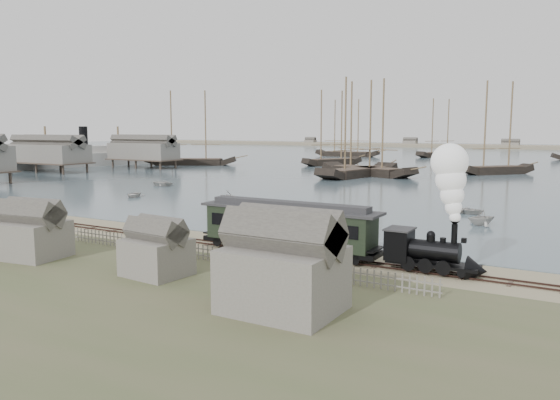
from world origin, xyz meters
The scene contains 27 objects.
ground centered at (0.00, 0.00, 0.00)m, with size 600.00×600.00×0.00m, color tan.
harbor_water centered at (0.00, 170.00, 0.03)m, with size 600.00×336.00×0.06m, color #465A64.
rail_track centered at (0.00, -2.00, 0.04)m, with size 120.00×1.80×0.16m.
picket_fence_west centered at (-6.50, -7.00, 0.00)m, with size 19.00×0.10×1.20m, color slate, non-canonical shape.
picket_fence_east centered at (12.50, -7.50, 0.00)m, with size 15.00×0.10×1.20m, color slate, non-canonical shape.
shed_left centered at (-10.00, -13.00, 0.00)m, with size 5.00×4.00×4.10m, color slate, non-canonical shape.
shed_mid centered at (2.00, -12.00, 0.00)m, with size 4.00×3.50×3.60m, color slate, non-canonical shape.
shed_right centered at (13.00, -14.00, 0.00)m, with size 6.00×5.00×5.10m, color slate, non-canonical shape.
western_wharf centered at (-76.00, 40.00, 4.06)m, with size 36.00×56.00×8.00m, color slate, non-canonical shape.
far_spit centered at (0.00, 250.00, 0.00)m, with size 500.00×20.00×1.80m, color tan.
locomotive centered at (18.68, -2.00, 3.97)m, with size 6.88×2.57×8.57m.
passenger_coach centered at (6.58, -2.00, 2.30)m, with size 15.06×2.90×3.66m.
beached_dinghy centered at (-11.21, 1.02, 0.36)m, with size 3.47×2.48×0.72m, color beige.
steamship centered at (-89.00, 58.91, 5.23)m, with size 47.26×7.88×10.34m, color beige, non-canonical shape.
rowboat_0 centered at (-30.18, 17.84, 0.42)m, with size 3.47×2.48×0.72m, color beige.
rowboat_1 centered at (-15.53, 20.84, 0.83)m, with size 2.91×2.51×1.53m, color beige.
rowboat_2 centered at (3.65, 9.38, 0.73)m, with size 3.46×1.30×1.34m, color beige.
rowboat_3 centered at (14.64, 26.23, 0.45)m, with size 3.80×2.72×0.79m, color beige.
rowboat_4 centered at (17.47, 18.85, 0.89)m, with size 3.14×2.71×1.65m, color beige.
rowboat_6 centered at (-37.59, 31.75, 0.51)m, with size 4.39×3.13×0.91m, color beige.
schooner_0 centered at (-67.56, 76.18, 10.06)m, with size 24.05×5.55×20.00m, color black, non-canonical shape.
schooner_1 centered at (-34.17, 94.54, 10.06)m, with size 17.77×4.10×20.00m, color black, non-canonical shape.
schooner_2 centered at (-14.56, 69.69, 10.06)m, with size 23.32×5.38×20.00m, color black, non-canonical shape.
schooner_3 centered at (8.73, 86.39, 10.06)m, with size 16.83×3.88×20.00m, color black, non-canonical shape.
schooner_6 centered at (-48.85, 138.88, 10.06)m, with size 22.62×5.22×20.00m, color black, non-canonical shape.
schooner_7 centered at (-19.48, 150.86, 10.06)m, with size 19.38×4.47×20.00m, color black, non-canonical shape.
schooner_10 centered at (-15.04, 66.10, 10.06)m, with size 24.54×5.66×20.00m, color black, non-canonical shape.
Camera 1 is at (27.31, -38.92, 9.90)m, focal length 35.00 mm.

